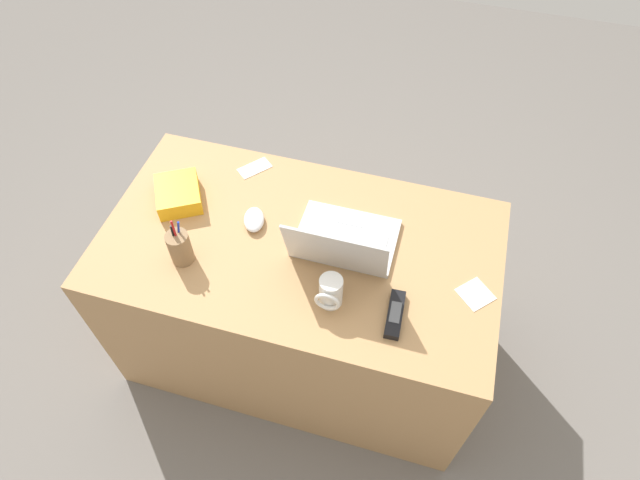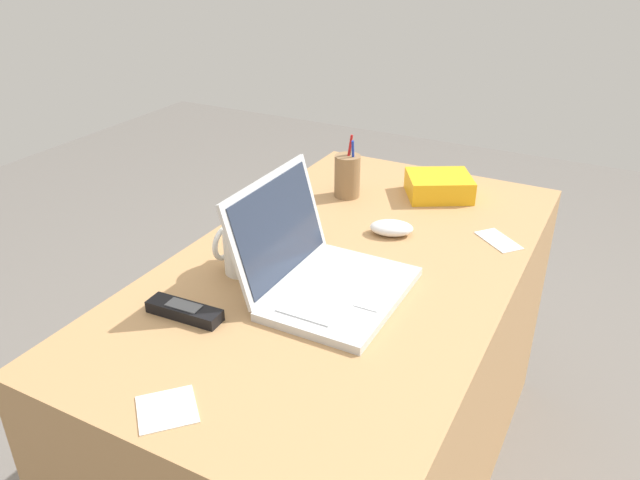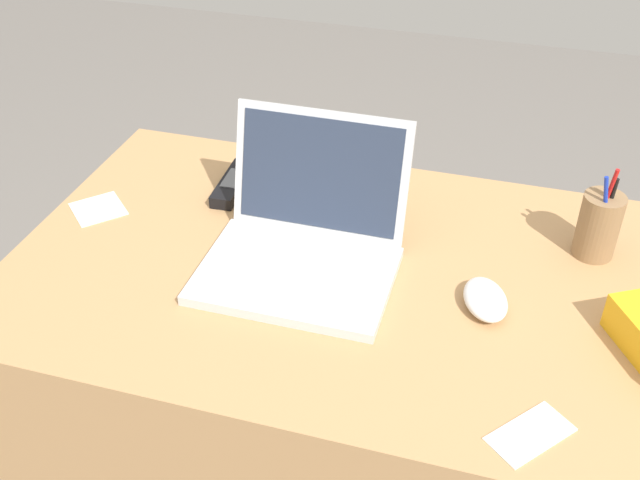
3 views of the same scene
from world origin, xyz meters
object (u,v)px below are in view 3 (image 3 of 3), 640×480
(computer_mouse, at_px, (485,299))
(cordless_phone, at_px, (233,184))
(laptop, at_px, (304,241))
(coffee_mug_white, at_px, (329,178))
(pen_holder, at_px, (599,225))

(computer_mouse, height_order, cordless_phone, computer_mouse)
(laptop, relative_size, coffee_mug_white, 2.93)
(laptop, xyz_separation_m, computer_mouse, (0.31, -0.03, -0.03))
(coffee_mug_white, bearing_deg, cordless_phone, -178.34)
(coffee_mug_white, distance_m, pen_holder, 0.49)
(cordless_phone, distance_m, pen_holder, 0.69)
(laptop, relative_size, computer_mouse, 3.03)
(computer_mouse, bearing_deg, coffee_mug_white, 125.15)
(coffee_mug_white, bearing_deg, computer_mouse, -35.04)
(laptop, xyz_separation_m, pen_holder, (0.48, 0.17, 0.01))
(cordless_phone, height_order, pen_holder, pen_holder)
(laptop, height_order, coffee_mug_white, laptop)
(computer_mouse, relative_size, pen_holder, 0.60)
(computer_mouse, distance_m, cordless_phone, 0.57)
(cordless_phone, bearing_deg, coffee_mug_white, 1.66)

